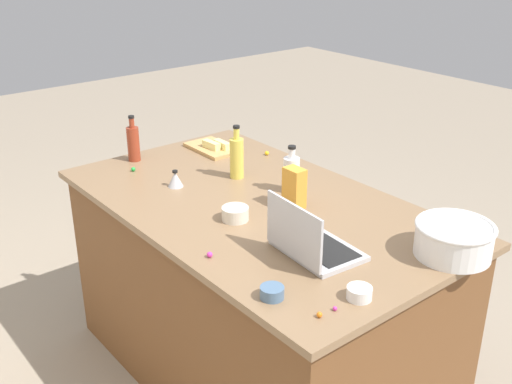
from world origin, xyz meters
The scene contains 20 objects.
ground_plane centered at (0.00, 0.00, 0.00)m, with size 12.00×12.00×0.00m, color gray.
island_counter centered at (0.00, 0.00, 0.45)m, with size 1.75×1.02×0.90m.
laptop centered at (-0.47, 0.13, 0.95)m, with size 0.33×0.25×0.22m.
mixing_bowl_large centered at (-0.79, -0.26, 0.96)m, with size 0.28×0.28×0.12m.
bottle_soy centered at (0.78, 0.15, 0.99)m, with size 0.06×0.06×0.23m.
bottle_vinegar centered at (0.00, -0.20, 0.98)m, with size 0.07×0.07×0.21m.
bottle_oil centered at (0.28, -0.11, 1.00)m, with size 0.06×0.06×0.25m.
cutting_board centered at (0.66, -0.24, 0.91)m, with size 0.29×0.18×0.02m, color tan.
butter_stick_left centered at (0.61, -0.27, 0.94)m, with size 0.11×0.04×0.04m, color #F4E58C.
butter_stick_right centered at (0.64, -0.22, 0.94)m, with size 0.11×0.04×0.04m, color #F4E58C.
ramekin_small centered at (-0.07, 0.17, 0.93)m, with size 0.11×0.11×0.05m, color beige.
ramekin_medium centered at (-0.77, 0.20, 0.92)m, with size 0.08×0.08×0.04m, color white.
ramekin_wide centered at (-0.59, 0.41, 0.92)m, with size 0.08×0.08×0.04m, color slate.
kitchen_timer centered at (0.36, 0.17, 0.94)m, with size 0.07×0.07×0.08m.
candy_bag centered at (-0.13, -0.10, 0.99)m, with size 0.09×0.06×0.17m, color gold.
candy_0 centered at (-0.26, 0.42, 0.91)m, with size 0.02×0.02×0.02m, color #CC3399.
candy_1 centered at (-0.77, 0.31, 0.91)m, with size 0.01×0.01×0.01m, color #CC3399.
candy_3 centered at (0.65, 0.23, 0.91)m, with size 0.02×0.02×0.02m, color green.
candy_4 centered at (-0.76, 0.37, 0.91)m, with size 0.02×0.02×0.02m, color orange.
candy_5 centered at (0.42, -0.41, 0.91)m, with size 0.02×0.02×0.02m, color yellow.
Camera 1 is at (-1.85, 1.50, 2.00)m, focal length 43.48 mm.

